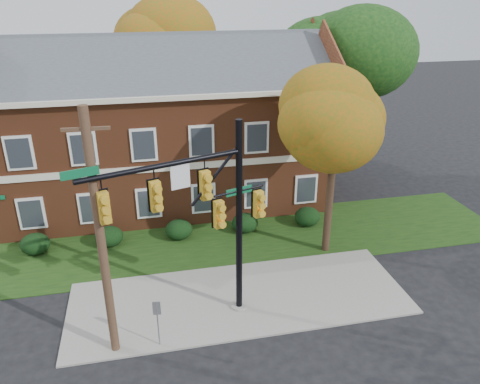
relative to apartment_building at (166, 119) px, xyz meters
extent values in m
plane|color=black|center=(2.00, -11.95, -4.99)|extent=(120.00, 120.00, 0.00)
cube|color=gray|center=(2.00, -10.95, -4.95)|extent=(14.00, 5.00, 0.08)
cube|color=#193811|center=(2.00, -5.95, -4.97)|extent=(30.00, 6.00, 0.04)
cube|color=brown|center=(0.00, 0.05, -1.49)|extent=(18.00, 8.00, 7.00)
cube|color=beige|center=(0.00, 0.05, 2.13)|extent=(18.80, 8.80, 0.24)
cube|color=beige|center=(0.00, -3.98, -1.49)|extent=(18.00, 0.12, 0.35)
ellipsoid|color=black|center=(-7.00, -5.25, -4.46)|extent=(1.40, 1.26, 1.05)
ellipsoid|color=black|center=(-3.50, -5.25, -4.46)|extent=(1.40, 1.26, 1.05)
ellipsoid|color=black|center=(0.00, -5.25, -4.46)|extent=(1.40, 1.26, 1.05)
ellipsoid|color=black|center=(3.50, -5.25, -4.46)|extent=(1.40, 1.26, 1.05)
ellipsoid|color=black|center=(7.00, -5.25, -4.46)|extent=(1.40, 1.26, 1.05)
cylinder|color=black|center=(7.00, -7.95, -2.11)|extent=(0.36, 0.36, 5.76)
ellipsoid|color=#AF510F|center=(7.00, -7.95, 1.49)|extent=(4.25, 4.25, 3.60)
ellipsoid|color=#AF510F|center=(7.62, -8.33, 2.09)|extent=(3.50, 3.50, 3.00)
cylinder|color=black|center=(11.00, 1.05, -1.47)|extent=(0.36, 0.36, 7.04)
ellipsoid|color=black|center=(11.00, 1.05, 2.93)|extent=(5.95, 5.95, 5.04)
ellipsoid|color=black|center=(11.88, 0.52, 3.53)|extent=(4.90, 4.90, 4.20)
cylinder|color=black|center=(1.00, 8.05, -1.15)|extent=(0.36, 0.36, 7.68)
ellipsoid|color=#C54810|center=(1.00, 8.05, 3.65)|extent=(6.46, 6.46, 5.47)
ellipsoid|color=#C54810|center=(1.95, 7.48, 4.25)|extent=(5.32, 5.32, 4.56)
cylinder|color=gray|center=(1.84, -11.58, -4.90)|extent=(0.63, 0.63, 0.18)
cylinder|color=black|center=(1.84, -11.58, -1.04)|extent=(0.31, 0.31, 7.90)
cylinder|color=black|center=(-0.84, -12.48, 1.79)|extent=(5.41, 1.95, 0.18)
cylinder|color=black|center=(1.84, -11.58, 0.26)|extent=(1.96, 0.73, 0.09)
cube|color=gold|center=(-2.77, -13.12, 0.77)|extent=(0.58, 0.48, 1.31)
cube|color=gold|center=(-1.16, -12.58, 0.77)|extent=(0.58, 0.48, 1.31)
cube|color=gold|center=(0.55, -12.01, 0.77)|extent=(0.58, 0.48, 1.31)
cube|color=silver|center=(-0.30, -12.30, 1.28)|extent=(0.66, 0.26, 0.85)
cube|color=#0C5C34|center=(-3.30, -13.30, 2.04)|extent=(1.09, 0.40, 0.27)
cube|color=gold|center=(1.03, -11.85, -0.47)|extent=(0.58, 0.48, 1.31)
cube|color=gold|center=(2.64, -11.32, -0.47)|extent=(0.58, 0.48, 1.31)
cube|color=#0C5C34|center=(1.84, -11.58, 0.26)|extent=(1.03, 0.38, 0.26)
cylinder|color=#4A3422|center=(-3.01, -12.95, -0.51)|extent=(0.31, 0.31, 8.95)
cube|color=#4A3422|center=(-3.01, -12.95, 3.26)|extent=(1.39, 0.17, 0.10)
cylinder|color=slate|center=(-1.45, -13.07, -4.01)|extent=(0.06, 0.06, 1.96)
cube|color=slate|center=(-1.45, -13.07, -3.30)|extent=(0.29, 0.07, 0.55)
camera|label=1|loc=(-1.40, -26.75, 7.05)|focal=35.00mm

